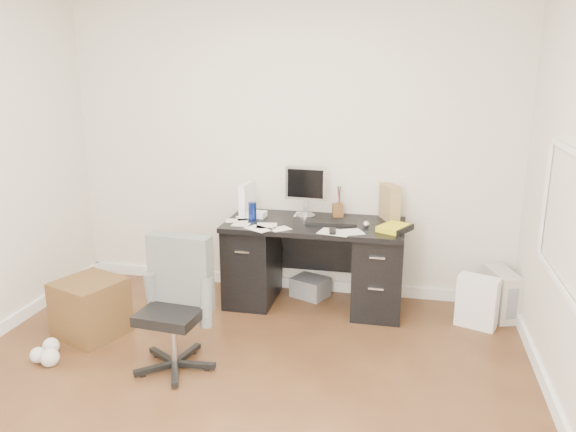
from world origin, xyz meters
name	(u,v)px	position (x,y,z in m)	size (l,w,h in m)	color
ground	(220,409)	(0.00, 0.00, 0.00)	(4.00, 4.00, 0.00)	#432515
room_shell	(218,138)	(0.03, 0.03, 1.66)	(4.02, 4.02, 2.71)	beige
desk	(314,261)	(0.30, 1.65, 0.40)	(1.50, 0.70, 0.75)	black
loose_papers	(290,223)	(0.10, 1.60, 0.75)	(1.10, 0.60, 0.00)	silver
lcd_monitor	(306,191)	(0.19, 1.82, 0.98)	(0.36, 0.20, 0.45)	#B3B3B7
keyboard	(331,222)	(0.44, 1.64, 0.76)	(0.43, 0.15, 0.02)	black
computer_mouse	(366,224)	(0.74, 1.58, 0.78)	(0.06, 0.06, 0.06)	#B3B3B7
travel_mug	(252,211)	(-0.23, 1.61, 0.83)	(0.07, 0.07, 0.15)	navy
white_binder	(247,199)	(-0.33, 1.76, 0.89)	(0.12, 0.25, 0.29)	white
magazine_file	(390,202)	(0.91, 1.88, 0.90)	(0.13, 0.26, 0.30)	#A2834E
pen_cup	(338,202)	(0.47, 1.88, 0.88)	(0.11, 0.11, 0.27)	brown
yellow_book	(395,228)	(0.97, 1.55, 0.77)	(0.20, 0.26, 0.04)	yellow
paper_remote	(335,231)	(0.51, 1.40, 0.76)	(0.25, 0.20, 0.02)	silver
office_chair	(172,307)	(-0.46, 0.39, 0.46)	(0.52, 0.52, 0.92)	#494B49
pc_tower	(501,294)	(1.86, 1.75, 0.20)	(0.18, 0.40, 0.40)	#BDB7AA
shopping_bag	(477,302)	(1.65, 1.51, 0.21)	(0.31, 0.22, 0.42)	white
wicker_basket	(91,308)	(-1.29, 0.73, 0.22)	(0.44, 0.44, 0.44)	#452F14
desk_printer	(310,287)	(0.24, 1.83, 0.09)	(0.30, 0.24, 0.17)	slate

